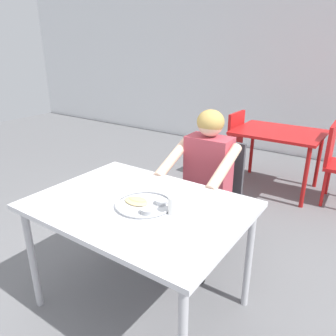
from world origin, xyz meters
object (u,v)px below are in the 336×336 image
chair_foreground (215,187)px  diner_foreground (203,174)px  table_foreground (139,214)px  thali_tray (145,204)px  drinking_cup (175,204)px  table_background_red (278,138)px  chair_red_left (227,139)px

chair_foreground → diner_foreground: (0.01, -0.23, 0.20)m
table_foreground → thali_tray: (0.05, -0.01, 0.08)m
table_foreground → diner_foreground: size_ratio=1.05×
thali_tray → diner_foreground: (-0.02, 0.72, -0.06)m
table_foreground → drinking_cup: size_ratio=12.18×
table_background_red → table_foreground: bearing=-92.6°
table_foreground → chair_red_left: (-0.53, 2.38, -0.18)m
thali_tray → table_foreground: bearing=172.6°
thali_tray → table_background_red: bearing=88.6°
thali_tray → chair_foreground: chair_foreground is taller
table_foreground → thali_tray: bearing=-7.4°
drinking_cup → chair_red_left: size_ratio=0.12×
diner_foreground → drinking_cup: bearing=-73.3°
table_foreground → chair_foreground: chair_foreground is taller
table_foreground → chair_foreground: (0.03, 0.95, -0.18)m
thali_tray → table_background_red: size_ratio=0.35×
table_background_red → drinking_cup: bearing=-86.7°
table_foreground → diner_foreground: 0.72m
table_foreground → chair_red_left: 2.44m
thali_tray → diner_foreground: bearing=91.3°
drinking_cup → chair_red_left: 2.50m
chair_foreground → table_background_red: bearing=86.7°
chair_red_left → drinking_cup: bearing=-71.9°
drinking_cup → table_background_red: (-0.13, 2.34, -0.18)m
thali_tray → chair_foreground: size_ratio=0.38×
thali_tray → chair_red_left: (-0.58, 2.39, -0.26)m
table_foreground → drinking_cup: 0.27m
chair_foreground → chair_red_left: 1.54m
drinking_cup → table_background_red: drinking_cup is taller
chair_foreground → diner_foreground: bearing=-88.6°
table_background_red → diner_foreground: bearing=-92.6°
chair_foreground → diner_foreground: size_ratio=0.75×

